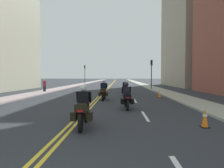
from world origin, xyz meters
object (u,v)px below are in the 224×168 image
at_px(motorcycle_0, 83,110).
at_px(traffic_cone_1, 160,94).
at_px(traffic_cone_0, 205,118).
at_px(motorcycle_2, 104,92).
at_px(traffic_light_far, 85,71).
at_px(motorcycle_1, 127,98).
at_px(pedestrian_0, 44,86).
at_px(traffic_light_near, 151,69).
at_px(motorcycle_3, 125,89).

height_order(motorcycle_0, traffic_cone_1, motorcycle_0).
xyz_separation_m(motorcycle_0, traffic_cone_0, (4.59, 0.21, -0.32)).
height_order(motorcycle_2, traffic_light_far, traffic_light_far).
distance_m(motorcycle_1, pedestrian_0, 15.13).
bearing_deg(pedestrian_0, motorcycle_1, 96.78).
height_order(traffic_cone_0, traffic_cone_1, traffic_cone_0).
xyz_separation_m(traffic_cone_1, traffic_light_near, (1.12, 11.36, 2.69)).
xyz_separation_m(motorcycle_2, traffic_light_near, (6.07, 13.11, 2.37)).
xyz_separation_m(motorcycle_0, motorcycle_1, (1.80, 4.40, -0.02)).
bearing_deg(motorcycle_0, motorcycle_2, 87.01).
height_order(traffic_light_near, pedestrian_0, traffic_light_near).
xyz_separation_m(traffic_cone_1, traffic_light_far, (-12.19, 30.35, 2.91)).
distance_m(motorcycle_0, motorcycle_2, 8.82).
relative_size(motorcycle_2, motorcycle_3, 1.00).
distance_m(motorcycle_1, traffic_light_near, 18.22).
relative_size(motorcycle_2, traffic_cone_0, 3.14).
xyz_separation_m(traffic_cone_1, pedestrian_0, (-12.75, 5.58, 0.49)).
bearing_deg(traffic_light_near, motorcycle_0, -105.64).
bearing_deg(traffic_cone_1, motorcycle_1, -117.56).
height_order(motorcycle_0, traffic_cone_0, motorcycle_0).
bearing_deg(traffic_cone_0, traffic_light_near, 85.90).
bearing_deg(traffic_cone_1, traffic_light_near, 84.36).
bearing_deg(motorcycle_2, motorcycle_1, -67.73).
height_order(traffic_cone_0, pedestrian_0, pedestrian_0).
xyz_separation_m(traffic_cone_0, pedestrian_0, (-12.32, 15.95, 0.47)).
bearing_deg(motorcycle_1, traffic_light_near, 73.40).
bearing_deg(motorcycle_3, traffic_light_near, 67.14).
relative_size(motorcycle_0, traffic_cone_1, 3.23).
height_order(motorcycle_3, traffic_light_near, traffic_light_near).
relative_size(traffic_cone_1, pedestrian_0, 0.42).
relative_size(traffic_cone_1, traffic_light_far, 0.14).
distance_m(traffic_cone_0, pedestrian_0, 20.16).
bearing_deg(pedestrian_0, motorcycle_2, 104.54).
height_order(motorcycle_0, traffic_light_far, traffic_light_far).
distance_m(motorcycle_3, traffic_light_near, 9.86).
height_order(traffic_cone_1, traffic_light_near, traffic_light_near).
distance_m(motorcycle_1, traffic_cone_1, 6.98).
relative_size(motorcycle_1, traffic_light_far, 0.48).
bearing_deg(motorcycle_0, traffic_cone_1, 62.08).
height_order(motorcycle_2, pedestrian_0, motorcycle_2).
height_order(motorcycle_1, pedestrian_0, pedestrian_0).
distance_m(motorcycle_0, motorcycle_3, 13.46).
distance_m(motorcycle_1, traffic_light_far, 37.70).
distance_m(traffic_light_near, pedestrian_0, 15.19).
distance_m(traffic_cone_0, traffic_light_far, 42.48).
relative_size(motorcycle_3, traffic_light_near, 0.52).
height_order(traffic_cone_0, traffic_light_far, traffic_light_far).
bearing_deg(traffic_light_far, motorcycle_2, -77.29).
relative_size(motorcycle_0, motorcycle_3, 0.96).
bearing_deg(motorcycle_0, traffic_light_near, 71.83).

